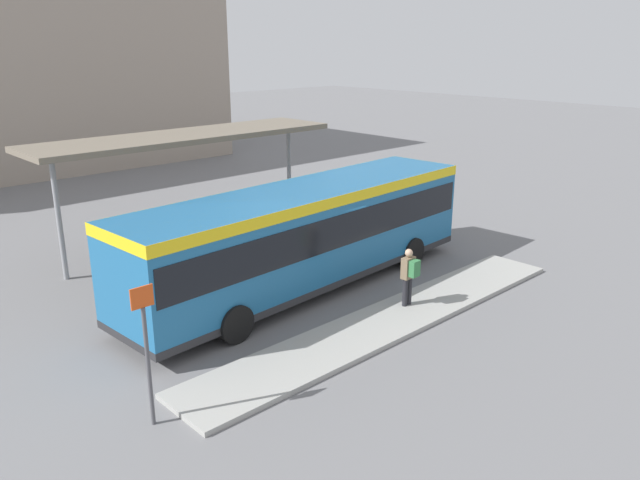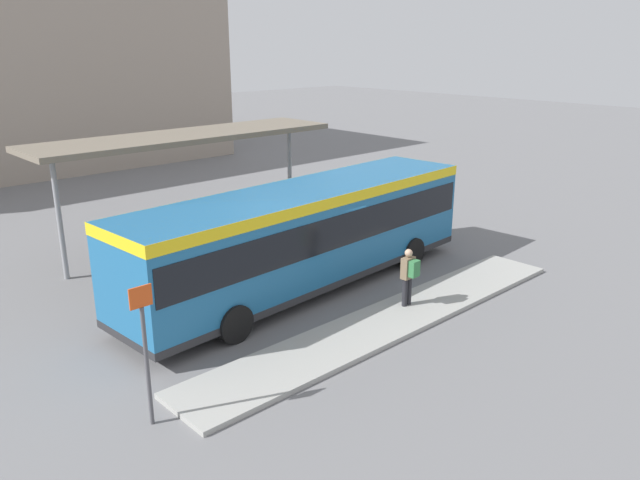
{
  "view_description": "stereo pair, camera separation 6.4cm",
  "coord_description": "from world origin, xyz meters",
  "px_view_note": "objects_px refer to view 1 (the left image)",
  "views": [
    {
      "loc": [
        -11.33,
        -12.67,
        6.93
      ],
      "look_at": [
        0.58,
        0.0,
        1.34
      ],
      "focal_mm": 35.0,
      "sensor_mm": 36.0,
      "label": 1
    },
    {
      "loc": [
        -11.28,
        -12.71,
        6.93
      ],
      "look_at": [
        0.58,
        0.0,
        1.34
      ],
      "focal_mm": 35.0,
      "sensor_mm": 36.0,
      "label": 2
    }
  ],
  "objects_px": {
    "bicycle_red": "(392,192)",
    "city_bus": "(305,230)",
    "bicycle_black": "(404,195)",
    "pedestrian_waiting": "(409,274)",
    "platform_sign": "(147,350)",
    "bicycle_white": "(414,198)"
  },
  "relations": [
    {
      "from": "bicycle_red",
      "to": "city_bus",
      "type": "bearing_deg",
      "value": 111.73
    },
    {
      "from": "bicycle_black",
      "to": "bicycle_red",
      "type": "xyz_separation_m",
      "value": [
        -0.04,
        0.69,
        -0.0
      ]
    },
    {
      "from": "pedestrian_waiting",
      "to": "platform_sign",
      "type": "xyz_separation_m",
      "value": [
        -7.64,
        -0.06,
        0.53
      ]
    },
    {
      "from": "bicycle_white",
      "to": "bicycle_black",
      "type": "xyz_separation_m",
      "value": [
        0.16,
        0.69,
        0.01
      ]
    },
    {
      "from": "bicycle_red",
      "to": "platform_sign",
      "type": "bearing_deg",
      "value": 110.71
    },
    {
      "from": "bicycle_black",
      "to": "platform_sign",
      "type": "relative_size",
      "value": 0.6
    },
    {
      "from": "platform_sign",
      "to": "bicycle_white",
      "type": "bearing_deg",
      "value": 22.66
    },
    {
      "from": "platform_sign",
      "to": "bicycle_black",
      "type": "bearing_deg",
      "value": 24.48
    },
    {
      "from": "city_bus",
      "to": "pedestrian_waiting",
      "type": "distance_m",
      "value": 3.27
    },
    {
      "from": "pedestrian_waiting",
      "to": "platform_sign",
      "type": "height_order",
      "value": "platform_sign"
    },
    {
      "from": "pedestrian_waiting",
      "to": "city_bus",
      "type": "bearing_deg",
      "value": 15.33
    },
    {
      "from": "platform_sign",
      "to": "bicycle_red",
      "type": "bearing_deg",
      "value": 26.48
    },
    {
      "from": "bicycle_black",
      "to": "platform_sign",
      "type": "distance_m",
      "value": 18.26
    },
    {
      "from": "bicycle_white",
      "to": "pedestrian_waiting",
      "type": "bearing_deg",
      "value": -49.87
    },
    {
      "from": "city_bus",
      "to": "bicycle_red",
      "type": "distance_m",
      "value": 11.22
    },
    {
      "from": "city_bus",
      "to": "bicycle_red",
      "type": "xyz_separation_m",
      "value": [
        9.88,
        5.14,
        -1.39
      ]
    },
    {
      "from": "city_bus",
      "to": "pedestrian_waiting",
      "type": "relative_size",
      "value": 7.45
    },
    {
      "from": "bicycle_white",
      "to": "bicycle_black",
      "type": "distance_m",
      "value": 0.71
    },
    {
      "from": "bicycle_white",
      "to": "platform_sign",
      "type": "bearing_deg",
      "value": -64.91
    },
    {
      "from": "pedestrian_waiting",
      "to": "bicycle_black",
      "type": "distance_m",
      "value": 11.68
    },
    {
      "from": "bicycle_white",
      "to": "bicycle_red",
      "type": "xyz_separation_m",
      "value": [
        0.12,
        1.39,
        0.0
      ]
    },
    {
      "from": "bicycle_red",
      "to": "platform_sign",
      "type": "xyz_separation_m",
      "value": [
        -16.54,
        -8.24,
        1.2
      ]
    }
  ]
}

